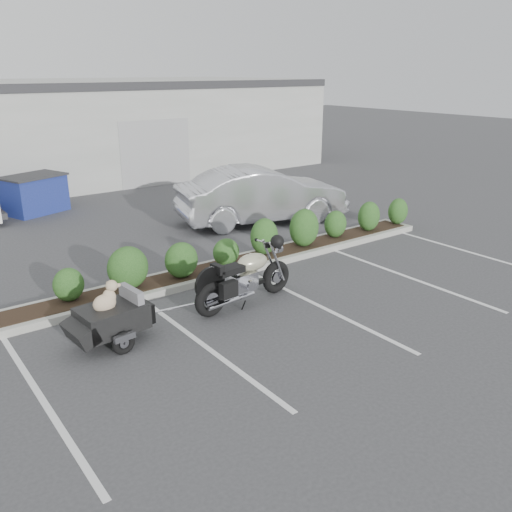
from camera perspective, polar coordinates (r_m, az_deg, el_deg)
ground at (r=10.61m, az=-0.23°, el=-5.86°), size 90.00×90.00×0.00m
planter_kerb at (r=12.78m, az=-2.47°, el=-1.06°), size 12.00×1.00×0.15m
building at (r=25.52m, az=-24.06°, el=11.96°), size 26.00×10.00×4.00m
motorcycle at (r=10.73m, az=-1.14°, el=-2.33°), size 2.44×0.88×1.40m
pet_trailer at (r=9.57m, az=-15.02°, el=-6.25°), size 1.96×1.10×1.16m
sedan at (r=16.55m, az=0.64°, el=6.44°), size 5.41×2.98×1.69m
dumpster at (r=19.14m, az=-22.27°, el=6.09°), size 2.20×1.85×1.23m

